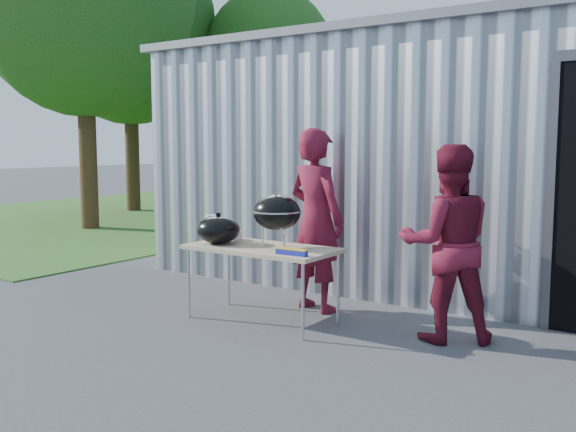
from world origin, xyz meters
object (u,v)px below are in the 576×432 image
Objects in this scene: person_bystander at (447,244)px; kettle_grill at (277,205)px; person_cook at (316,220)px; folding_table at (262,250)px.

kettle_grill is at bearing -18.24° from person_bystander.
kettle_grill is 0.68m from person_cook.
folding_table is 0.48m from kettle_grill.
kettle_grill is 0.49× the size of person_cook.
folding_table is at bearing -170.49° from kettle_grill.
kettle_grill reaches higher than folding_table.
person_cook is 1.55m from person_bystander.
folding_table is 0.86× the size of person_bystander.
person_cook is (0.21, 0.67, 0.25)m from folding_table.
person_cook is at bearing -41.64° from person_bystander.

